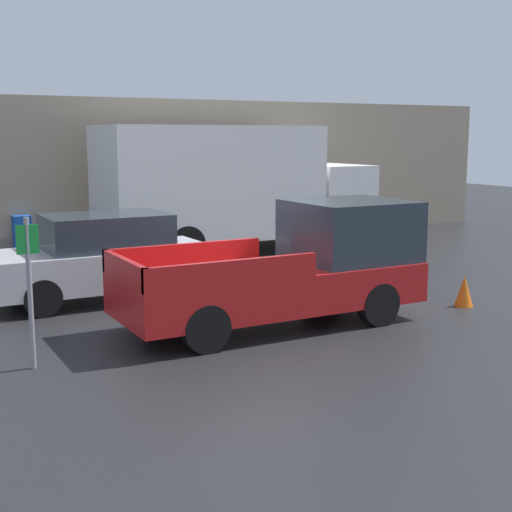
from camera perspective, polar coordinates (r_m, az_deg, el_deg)
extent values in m
plane|color=#232326|center=(12.80, -0.71, -4.91)|extent=(60.00, 60.00, 0.00)
cube|color=gray|center=(20.68, -12.40, 6.42)|extent=(28.00, 0.15, 4.27)
cube|color=red|center=(12.10, 1.19, -2.49)|extent=(5.22, 1.97, 0.67)
cube|color=#28333D|center=(12.83, 7.49, 2.05)|extent=(1.98, 1.85, 1.06)
cube|color=red|center=(12.32, -5.72, 0.15)|extent=(2.87, 0.10, 0.37)
cube|color=red|center=(10.65, -1.79, -1.31)|extent=(2.87, 0.10, 0.37)
cube|color=red|center=(10.98, -10.48, -1.13)|extent=(0.10, 1.97, 0.37)
cylinder|color=black|center=(13.72, 5.25, -2.36)|extent=(0.75, 0.26, 0.75)
cylinder|color=black|center=(12.36, 9.74, -3.80)|extent=(0.75, 0.26, 0.75)
cylinder|color=black|center=(12.26, -7.45, -3.86)|extent=(0.75, 0.26, 0.75)
cylinder|color=black|center=(10.71, -4.06, -5.78)|extent=(0.75, 0.26, 0.75)
cube|color=silver|center=(14.32, -12.30, -0.87)|extent=(4.26, 1.82, 0.73)
cube|color=#28333D|center=(14.25, -11.91, 1.95)|extent=(2.34, 1.60, 0.67)
cylinder|color=black|center=(15.54, -8.45, -1.11)|extent=(0.69, 0.22, 0.69)
cylinder|color=black|center=(14.05, -6.14, -2.20)|extent=(0.69, 0.22, 0.69)
cylinder|color=black|center=(14.86, -18.04, -1.98)|extent=(0.69, 0.22, 0.69)
cylinder|color=black|center=(13.30, -16.72, -3.24)|extent=(0.69, 0.22, 0.69)
cube|color=white|center=(21.38, 5.94, 4.75)|extent=(1.71, 2.45, 1.89)
cube|color=white|center=(19.38, -3.77, 5.93)|extent=(5.89, 2.58, 3.00)
cylinder|color=black|center=(22.26, 3.55, 2.59)|extent=(0.98, 0.30, 0.98)
cylinder|color=black|center=(20.36, 7.01, 1.88)|extent=(0.98, 0.30, 0.98)
cylinder|color=black|center=(20.12, -8.21, 1.76)|extent=(0.98, 0.30, 0.98)
cylinder|color=black|center=(18.00, -5.64, 0.89)|extent=(0.98, 0.30, 0.98)
cylinder|color=gray|center=(10.27, -17.63, -2.93)|extent=(0.07, 0.07, 2.13)
cube|color=#198C33|center=(10.11, -17.82, 1.27)|extent=(0.30, 0.02, 0.40)
cube|color=#194CB2|center=(19.99, -18.20, 1.51)|extent=(0.45, 0.40, 1.11)
cone|color=orange|center=(14.12, 16.31, -2.69)|extent=(0.35, 0.35, 0.59)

